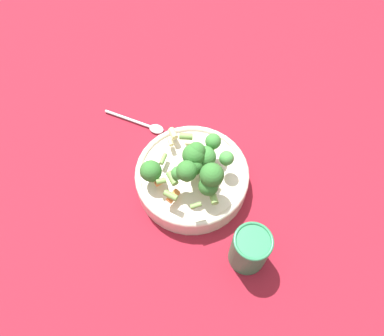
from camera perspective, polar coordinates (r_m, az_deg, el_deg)
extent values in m
plane|color=maroon|center=(0.84, 0.00, -2.32)|extent=(3.00, 3.00, 0.00)
cylinder|color=beige|center=(0.82, 0.00, -1.58)|extent=(0.24, 0.24, 0.05)
torus|color=beige|center=(0.80, 0.00, -0.79)|extent=(0.24, 0.24, 0.01)
cylinder|color=#8CB766|center=(0.79, 2.32, 0.13)|extent=(0.01, 0.01, 0.01)
sphere|color=#33722D|center=(0.77, 2.38, 0.83)|extent=(0.03, 0.03, 0.03)
cylinder|color=#8CB766|center=(0.79, 3.16, 3.25)|extent=(0.01, 0.01, 0.01)
sphere|color=#3D8438|center=(0.77, 3.24, 4.09)|extent=(0.03, 0.03, 0.03)
cylinder|color=#8CB766|center=(0.76, 0.32, -0.55)|extent=(0.01, 0.01, 0.01)
sphere|color=#33722D|center=(0.74, 0.33, 0.27)|extent=(0.04, 0.04, 0.04)
cylinder|color=#8CB766|center=(0.74, -2.05, -1.40)|extent=(0.01, 0.01, 0.01)
sphere|color=#3D8438|center=(0.73, -2.08, -0.81)|extent=(0.03, 0.03, 0.03)
cylinder|color=#8CB766|center=(0.76, 0.38, 1.74)|extent=(0.01, 0.01, 0.02)
sphere|color=#33722D|center=(0.74, 0.40, 2.76)|extent=(0.04, 0.04, 0.04)
cylinder|color=#8CB766|center=(0.78, 2.29, -1.12)|extent=(0.01, 0.01, 0.01)
sphere|color=#33722D|center=(0.76, 2.34, -0.53)|extent=(0.03, 0.03, 0.03)
cylinder|color=#8CB766|center=(0.77, 5.17, 0.80)|extent=(0.01, 0.01, 0.01)
sphere|color=#479342|center=(0.76, 5.29, 1.49)|extent=(0.03, 0.03, 0.03)
cylinder|color=#8CB766|center=(0.78, -6.09, -1.42)|extent=(0.02, 0.02, 0.02)
sphere|color=#33722D|center=(0.76, -6.28, -0.47)|extent=(0.04, 0.04, 0.04)
cylinder|color=#8CB766|center=(0.77, 0.41, 0.71)|extent=(0.02, 0.02, 0.02)
sphere|color=#33722D|center=(0.74, 0.43, 1.86)|extent=(0.05, 0.05, 0.05)
cylinder|color=#8CB766|center=(0.74, 2.93, -2.15)|extent=(0.02, 0.02, 0.02)
sphere|color=#33722D|center=(0.71, 3.04, -1.06)|extent=(0.05, 0.05, 0.05)
cylinder|color=#8CB766|center=(0.75, 2.44, -3.56)|extent=(0.01, 0.01, 0.02)
sphere|color=#33722D|center=(0.73, 2.51, -2.71)|extent=(0.04, 0.04, 0.04)
cylinder|color=#8CB766|center=(0.74, -0.79, -1.41)|extent=(0.01, 0.01, 0.02)
sphere|color=#33722D|center=(0.72, -0.81, -0.45)|extent=(0.04, 0.04, 0.04)
cylinder|color=#8CB766|center=(0.78, 1.88, 0.63)|extent=(0.02, 0.02, 0.02)
sphere|color=#3D8438|center=(0.76, 1.94, 1.68)|extent=(0.05, 0.05, 0.05)
cylinder|color=orange|center=(0.77, -4.90, -2.15)|extent=(0.02, 0.02, 0.01)
cylinder|color=#729E4C|center=(0.73, -3.28, -4.19)|extent=(0.02, 0.03, 0.01)
cylinder|color=#729E4C|center=(0.71, 0.57, -5.75)|extent=(0.02, 0.02, 0.01)
cylinder|color=beige|center=(0.75, 2.93, -1.91)|extent=(0.03, 0.02, 0.01)
cylinder|color=beige|center=(0.81, -3.33, 4.02)|extent=(0.02, 0.02, 0.01)
cylinder|color=beige|center=(0.82, -2.90, 5.28)|extent=(0.02, 0.03, 0.01)
cylinder|color=#729E4C|center=(0.73, 3.38, -4.80)|extent=(0.02, 0.02, 0.01)
cylinder|color=#729E4C|center=(0.79, -4.40, 1.38)|extent=(0.03, 0.02, 0.01)
cylinder|color=beige|center=(0.76, 1.99, -2.54)|extent=(0.03, 0.01, 0.01)
cylinder|color=beige|center=(0.80, -0.08, 3.32)|extent=(0.01, 0.03, 0.01)
cylinder|color=#729E4C|center=(0.80, 1.16, 2.35)|extent=(0.03, 0.02, 0.01)
cylinder|color=#729E4C|center=(0.74, -3.03, -1.57)|extent=(0.02, 0.03, 0.01)
cylinder|color=#729E4C|center=(0.74, -4.70, -2.00)|extent=(0.02, 0.02, 0.01)
cylinder|color=orange|center=(0.78, 3.40, -0.06)|extent=(0.02, 0.03, 0.01)
cylinder|color=#729E4C|center=(0.78, 1.70, 2.20)|extent=(0.03, 0.02, 0.01)
cylinder|color=#729E4C|center=(0.78, -0.91, 4.83)|extent=(0.03, 0.03, 0.01)
cylinder|color=orange|center=(0.75, -2.88, -4.30)|extent=(0.03, 0.02, 0.01)
cylinder|color=#2D7F51|center=(0.74, 8.77, -12.18)|extent=(0.07, 0.07, 0.10)
torus|color=#2D7F51|center=(0.69, 9.36, -10.91)|extent=(0.07, 0.07, 0.01)
cylinder|color=silver|center=(0.94, -9.81, 7.42)|extent=(0.04, 0.12, 0.01)
ellipsoid|color=silver|center=(0.91, -5.44, 5.95)|extent=(0.04, 0.04, 0.01)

